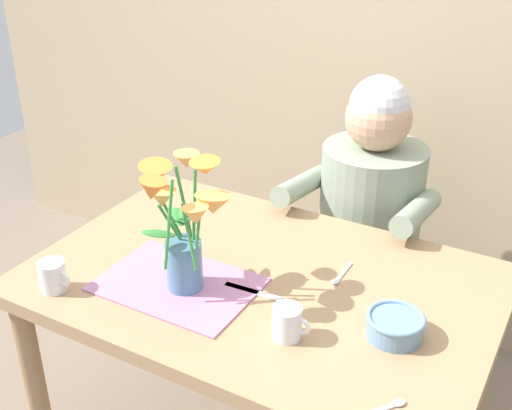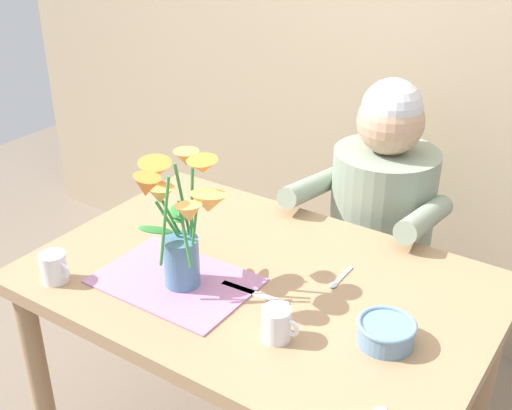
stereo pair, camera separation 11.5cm
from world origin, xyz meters
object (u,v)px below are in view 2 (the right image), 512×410
object	(u,v)px
seated_person	(378,244)
flower_vase	(180,218)
dinner_knife	(254,294)
ceramic_bowl	(386,331)
ceramic_mug	(277,324)
tea_cup	(54,268)

from	to	relation	value
seated_person	flower_vase	distance (m)	0.87
dinner_knife	flower_vase	bearing A→B (deg)	-162.06
seated_person	flower_vase	xyz separation A→B (m)	(-0.22, -0.75, 0.37)
ceramic_bowl	ceramic_mug	world-z (taller)	ceramic_mug
seated_person	ceramic_mug	distance (m)	0.84
flower_vase	tea_cup	distance (m)	0.37
dinner_knife	tea_cup	bearing A→B (deg)	-156.27
flower_vase	tea_cup	xyz separation A→B (m)	(-0.29, -0.17, -0.16)
flower_vase	seated_person	bearing A→B (deg)	74.04
seated_person	dinner_knife	world-z (taller)	seated_person
flower_vase	ceramic_mug	distance (m)	0.35
ceramic_bowl	ceramic_mug	distance (m)	0.25
seated_person	tea_cup	xyz separation A→B (m)	(-0.50, -0.92, 0.22)
flower_vase	ceramic_mug	xyz separation A→B (m)	(0.31, -0.05, -0.16)
seated_person	ceramic_mug	xyz separation A→B (m)	(0.10, -0.80, 0.22)
dinner_knife	tea_cup	distance (m)	0.52
ceramic_bowl	dinner_knife	xyz separation A→B (m)	(-0.35, -0.01, -0.03)
seated_person	ceramic_bowl	world-z (taller)	seated_person
tea_cup	ceramic_bowl	bearing A→B (deg)	16.83
seated_person	tea_cup	distance (m)	1.07
tea_cup	ceramic_mug	world-z (taller)	same
dinner_knife	seated_person	bearing A→B (deg)	83.20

